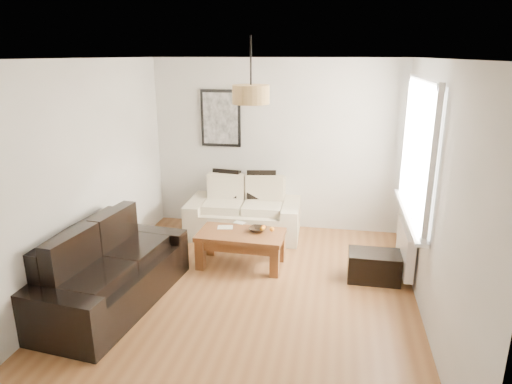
% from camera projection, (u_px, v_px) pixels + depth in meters
% --- Properties ---
extents(floor, '(4.50, 4.50, 0.00)m').
position_uv_depth(floor, '(247.00, 294.00, 5.18)').
color(floor, brown).
rests_on(floor, ground).
extents(ceiling, '(3.80, 4.50, 0.00)m').
position_uv_depth(ceiling, '(245.00, 59.00, 4.42)').
color(ceiling, white).
rests_on(ceiling, floor).
extents(wall_back, '(3.80, 0.04, 2.60)m').
position_uv_depth(wall_back, '(276.00, 146.00, 6.92)').
color(wall_back, silver).
rests_on(wall_back, floor).
extents(wall_front, '(3.80, 0.04, 2.60)m').
position_uv_depth(wall_front, '(169.00, 289.00, 2.69)').
color(wall_front, silver).
rests_on(wall_front, floor).
extents(wall_left, '(0.04, 4.50, 2.60)m').
position_uv_depth(wall_left, '(82.00, 177.00, 5.13)').
color(wall_left, silver).
rests_on(wall_left, floor).
extents(wall_right, '(0.04, 4.50, 2.60)m').
position_uv_depth(wall_right, '(433.00, 195.00, 4.47)').
color(wall_right, silver).
rests_on(wall_right, floor).
extents(window_bay, '(0.14, 1.90, 1.60)m').
position_uv_depth(window_bay, '(419.00, 150.00, 5.14)').
color(window_bay, white).
rests_on(window_bay, wall_right).
extents(radiator, '(0.10, 0.90, 0.52)m').
position_uv_depth(radiator, '(405.00, 248.00, 5.51)').
color(radiator, white).
rests_on(radiator, wall_right).
extents(poster, '(0.62, 0.04, 0.87)m').
position_uv_depth(poster, '(221.00, 118.00, 6.92)').
color(poster, black).
rests_on(poster, wall_back).
extents(pendant_shade, '(0.40, 0.40, 0.20)m').
position_uv_depth(pendant_shade, '(251.00, 94.00, 4.81)').
color(pendant_shade, tan).
rests_on(pendant_shade, ceiling).
extents(loveseat_cream, '(1.70, 0.97, 0.83)m').
position_uv_depth(loveseat_cream, '(244.00, 208.00, 6.81)').
color(loveseat_cream, beige).
rests_on(loveseat_cream, floor).
extents(sofa_leather, '(1.16, 2.04, 0.84)m').
position_uv_depth(sofa_leather, '(110.00, 267.00, 4.91)').
color(sofa_leather, black).
rests_on(sofa_leather, floor).
extents(coffee_table, '(1.12, 0.63, 0.45)m').
position_uv_depth(coffee_table, '(241.00, 249.00, 5.85)').
color(coffee_table, brown).
rests_on(coffee_table, floor).
extents(ottoman, '(0.62, 0.40, 0.35)m').
position_uv_depth(ottoman, '(374.00, 266.00, 5.48)').
color(ottoman, black).
rests_on(ottoman, floor).
extents(cushion_left, '(0.44, 0.20, 0.43)m').
position_uv_depth(cushion_left, '(226.00, 183.00, 6.96)').
color(cushion_left, black).
rests_on(cushion_left, loveseat_cream).
extents(cushion_right, '(0.46, 0.21, 0.44)m').
position_uv_depth(cushion_right, '(261.00, 185.00, 6.86)').
color(cushion_right, black).
rests_on(cushion_right, loveseat_cream).
extents(fruit_bowl, '(0.25, 0.25, 0.06)m').
position_uv_depth(fruit_bowl, '(258.00, 229.00, 5.82)').
color(fruit_bowl, black).
rests_on(fruit_bowl, coffee_table).
extents(orange_a, '(0.07, 0.07, 0.06)m').
position_uv_depth(orange_a, '(262.00, 229.00, 5.80)').
color(orange_a, orange).
rests_on(orange_a, fruit_bowl).
extents(orange_b, '(0.06, 0.06, 0.06)m').
position_uv_depth(orange_b, '(272.00, 229.00, 5.79)').
color(orange_b, orange).
rests_on(orange_b, fruit_bowl).
extents(orange_c, '(0.07, 0.07, 0.07)m').
position_uv_depth(orange_c, '(264.00, 228.00, 5.85)').
color(orange_c, orange).
rests_on(orange_c, fruit_bowl).
extents(papers, '(0.22, 0.17, 0.01)m').
position_uv_depth(papers, '(225.00, 227.00, 5.96)').
color(papers, beige).
rests_on(papers, coffee_table).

